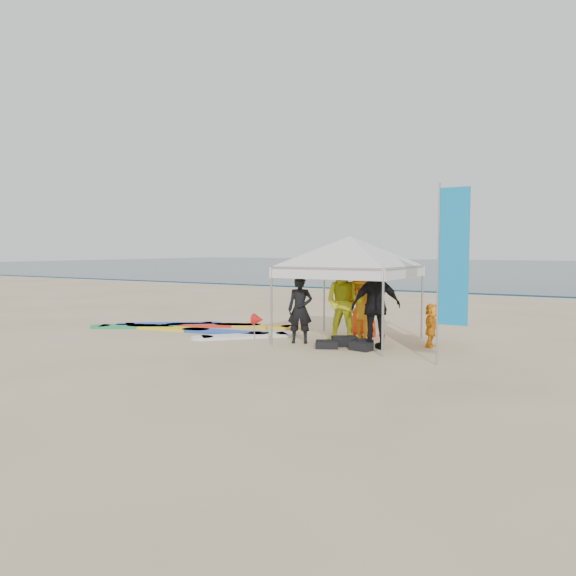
# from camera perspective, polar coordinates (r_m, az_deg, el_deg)

# --- Properties ---
(ground) EXTENTS (120.00, 120.00, 0.00)m
(ground) POSITION_cam_1_polar(r_m,az_deg,el_deg) (12.19, -4.37, -6.45)
(ground) COLOR beige
(ground) RESTS_ON ground
(ocean) EXTENTS (160.00, 84.00, 0.08)m
(ocean) POSITION_cam_1_polar(r_m,az_deg,el_deg) (70.22, 24.70, 1.86)
(ocean) COLOR #0C2633
(ocean) RESTS_ON ground
(shoreline_foam) EXTENTS (160.00, 1.20, 0.01)m
(shoreline_foam) POSITION_cam_1_polar(r_m,az_deg,el_deg) (28.96, 16.56, -0.53)
(shoreline_foam) COLOR silver
(shoreline_foam) RESTS_ON ground
(person_black_a) EXTENTS (0.68, 0.57, 1.59)m
(person_black_a) POSITION_cam_1_polar(r_m,az_deg,el_deg) (13.12, 1.24, -2.20)
(person_black_a) COLOR black
(person_black_a) RESTS_ON ground
(person_yellow) EXTENTS (1.02, 0.84, 1.92)m
(person_yellow) POSITION_cam_1_polar(r_m,az_deg,el_deg) (13.11, 5.72, -1.48)
(person_yellow) COLOR yellow
(person_yellow) RESTS_ON ground
(person_orange_a) EXTENTS (1.13, 0.74, 1.63)m
(person_orange_a) POSITION_cam_1_polar(r_m,az_deg,el_deg) (13.36, 7.71, -2.01)
(person_orange_a) COLOR orange
(person_orange_a) RESTS_ON ground
(person_black_b) EXTENTS (1.14, 1.10, 1.91)m
(person_black_b) POSITION_cam_1_polar(r_m,az_deg,el_deg) (12.40, 8.94, -1.84)
(person_black_b) COLOR black
(person_black_b) RESTS_ON ground
(person_orange_b) EXTENTS (0.96, 0.63, 1.93)m
(person_orange_b) POSITION_cam_1_polar(r_m,az_deg,el_deg) (14.16, 7.70, -1.08)
(person_orange_b) COLOR #FF4416
(person_orange_b) RESTS_ON ground
(person_seated) EXTENTS (0.33, 0.92, 0.98)m
(person_seated) POSITION_cam_1_polar(r_m,az_deg,el_deg) (13.03, 14.35, -3.69)
(person_seated) COLOR orange
(person_seated) RESTS_ON ground
(canopy_tent) EXTENTS (3.80, 3.80, 2.86)m
(canopy_tent) POSITION_cam_1_polar(r_m,az_deg,el_deg) (13.29, 6.31, 5.19)
(canopy_tent) COLOR #A5A5A8
(canopy_tent) RESTS_ON ground
(feather_flag) EXTENTS (0.58, 0.04, 3.44)m
(feather_flag) POSITION_cam_1_polar(r_m,az_deg,el_deg) (10.84, 16.34, 2.86)
(feather_flag) COLOR #A5A5A8
(feather_flag) RESTS_ON ground
(marker_pennant) EXTENTS (0.28, 0.28, 0.64)m
(marker_pennant) POSITION_cam_1_polar(r_m,az_deg,el_deg) (13.65, -3.03, -3.22)
(marker_pennant) COLOR #A5A5A8
(marker_pennant) RESTS_ON ground
(gear_pile) EXTENTS (1.34, 1.03, 0.22)m
(gear_pile) POSITION_cam_1_polar(r_m,az_deg,el_deg) (12.66, 5.93, -5.63)
(gear_pile) COLOR black
(gear_pile) RESTS_ON ground
(surfboard_spread) EXTENTS (5.54, 3.15, 0.07)m
(surfboard_spread) POSITION_cam_1_polar(r_m,az_deg,el_deg) (15.61, -8.92, -4.05)
(surfboard_spread) COLOR yellow
(surfboard_spread) RESTS_ON ground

